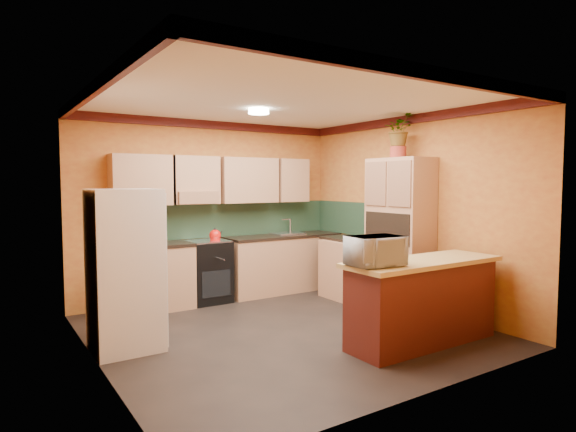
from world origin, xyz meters
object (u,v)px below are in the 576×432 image
object	(u,v)px
breakfast_bar	(422,304)
microwave	(375,251)
fridge	(125,270)
pantry	(399,234)
base_cabinets_back	(245,268)
stove	(208,271)

from	to	relation	value
breakfast_bar	microwave	bearing A→B (deg)	180.00
fridge	microwave	distance (m)	2.62
pantry	base_cabinets_back	bearing A→B (deg)	127.32
pantry	microwave	size ratio (longest dim) A/B	3.87
pantry	breakfast_bar	size ratio (longest dim) A/B	1.17
fridge	pantry	bearing A→B (deg)	-7.03
fridge	pantry	world-z (taller)	pantry
pantry	breakfast_bar	bearing A→B (deg)	-125.83
base_cabinets_back	microwave	xyz separation A→B (m)	(-0.12, -3.01, 0.64)
breakfast_bar	microwave	xyz separation A→B (m)	(-0.71, 0.00, 0.64)
base_cabinets_back	breakfast_bar	distance (m)	3.07
fridge	base_cabinets_back	bearing A→B (deg)	32.97
microwave	base_cabinets_back	bearing A→B (deg)	93.00
pantry	stove	bearing A→B (deg)	137.69
microwave	fridge	bearing A→B (deg)	147.60
pantry	microwave	world-z (taller)	pantry
stove	pantry	size ratio (longest dim) A/B	0.43
stove	breakfast_bar	size ratio (longest dim) A/B	0.51
stove	breakfast_bar	xyz separation A→B (m)	(1.21, -3.01, -0.02)
base_cabinets_back	fridge	world-z (taller)	fridge
base_cabinets_back	microwave	world-z (taller)	microwave
stove	fridge	xyz separation A→B (m)	(-1.56, -1.42, 0.39)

